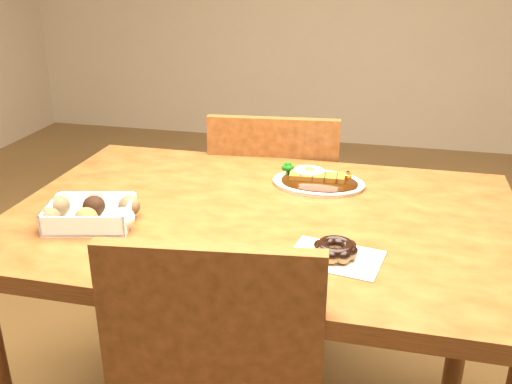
% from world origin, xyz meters
% --- Properties ---
extents(table, '(1.20, 0.80, 0.75)m').
position_xyz_m(table, '(0.00, 0.00, 0.65)').
color(table, '#4E2A0F').
rests_on(table, ground).
extents(chair_far, '(0.46, 0.46, 0.87)m').
position_xyz_m(chair_far, '(-0.07, 0.54, 0.48)').
color(chair_far, '#4E2A0F').
rests_on(chair_far, ground).
extents(katsu_curry_plate, '(0.24, 0.18, 0.05)m').
position_xyz_m(katsu_curry_plate, '(0.10, 0.21, 0.76)').
color(katsu_curry_plate, white).
rests_on(katsu_curry_plate, table).
extents(donut_box, '(0.23, 0.18, 0.05)m').
position_xyz_m(donut_box, '(-0.37, -0.15, 0.78)').
color(donut_box, white).
rests_on(donut_box, table).
extents(pon_de_ring, '(0.20, 0.16, 0.04)m').
position_xyz_m(pon_de_ring, '(0.19, -0.18, 0.77)').
color(pon_de_ring, silver).
rests_on(pon_de_ring, table).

